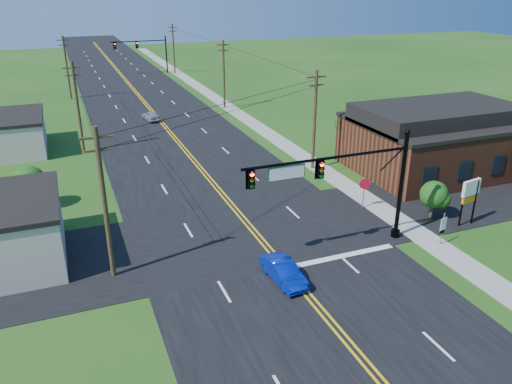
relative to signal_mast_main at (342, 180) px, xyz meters
name	(u,v)px	position (x,y,z in m)	size (l,w,h in m)	color
ground	(342,341)	(-4.34, -8.00, -4.75)	(260.00, 260.00, 0.00)	#1B4213
road_main	(150,111)	(-4.34, 42.00, -4.73)	(16.00, 220.00, 0.04)	black
road_cross	(252,233)	(-4.34, 4.00, -4.73)	(70.00, 10.00, 0.04)	black
sidewalk	(250,121)	(6.16, 32.00, -4.71)	(2.00, 160.00, 0.08)	gray
signal_mast_main	(342,180)	(0.00, 0.00, 0.00)	(11.30, 0.60, 7.48)	black
signal_mast_far	(143,49)	(0.10, 72.00, -0.20)	(10.98, 0.60, 7.48)	black
brick_building	(434,144)	(15.66, 10.00, -2.40)	(14.20, 11.20, 4.70)	#5C2B1A
utility_pole_left_a	(104,202)	(-13.84, 2.00, -0.03)	(1.80, 0.28, 9.00)	#322616
utility_pole_left_b	(78,106)	(-13.84, 27.00, -0.03)	(1.80, 0.28, 9.00)	#322616
utility_pole_left_c	(67,66)	(-13.84, 54.00, -0.03)	(1.80, 0.28, 9.00)	#322616
utility_pole_right_a	(315,119)	(5.46, 14.00, -0.03)	(1.80, 0.28, 9.00)	#322616
utility_pole_right_b	(224,73)	(5.46, 40.00, -0.03)	(1.80, 0.28, 9.00)	#322616
utility_pole_right_c	(174,48)	(5.46, 70.00, -0.03)	(1.80, 0.28, 9.00)	#322616
tree_right_back	(350,124)	(11.66, 18.00, -2.15)	(3.00, 3.00, 4.10)	#322616
shrub_corner	(434,195)	(8.66, 1.50, -2.90)	(2.00, 2.00, 2.86)	#322616
tree_left	(29,182)	(-18.34, 14.00, -2.59)	(2.40, 2.40, 3.37)	#322616
blue_car	(283,272)	(-4.83, -2.19, -4.14)	(1.29, 3.71, 1.22)	#0822AE
distant_car	(151,116)	(-5.20, 36.93, -4.15)	(1.41, 3.52, 1.20)	#B3B3B8
route_sign	(443,227)	(6.49, -2.07, -3.40)	(0.57, 0.18, 2.31)	slate
stop_sign	(365,187)	(4.94, 4.73, -2.97)	(0.85, 0.30, 2.47)	slate
pylon_sign	(471,193)	(10.17, -0.31, -2.26)	(1.67, 0.54, 3.41)	black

